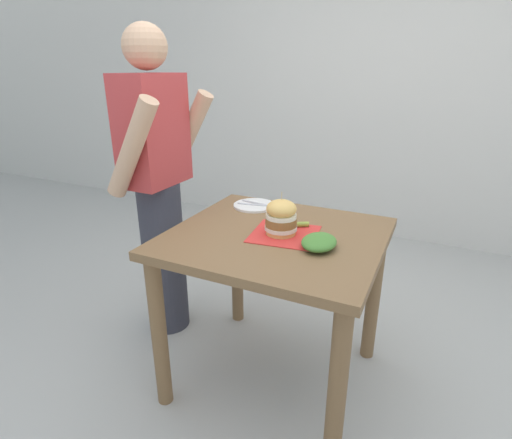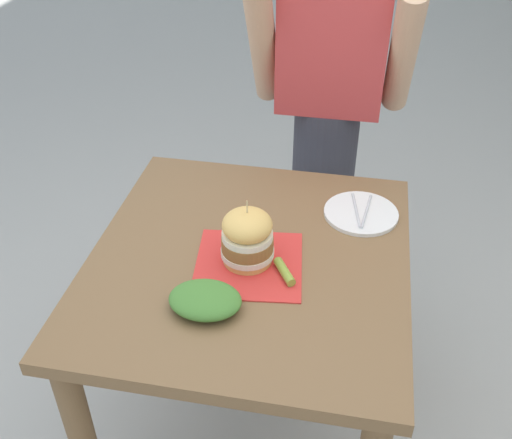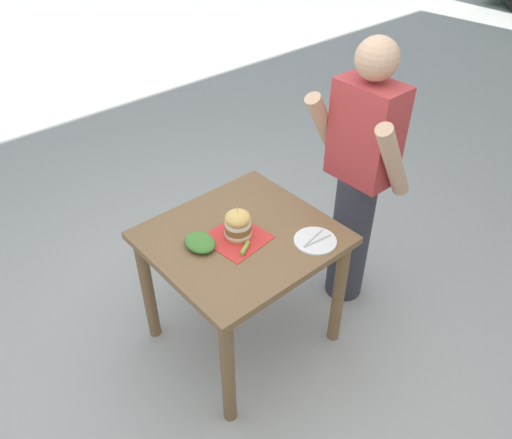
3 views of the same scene
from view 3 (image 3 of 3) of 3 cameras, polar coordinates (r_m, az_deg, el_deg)
ground_plane at (r=3.15m, az=-1.41°, el=-12.98°), size 80.00×80.00×0.00m
patio_table at (r=2.68m, az=-1.61°, el=-4.18°), size 0.86×0.92×0.79m
serving_paper at (r=2.57m, az=-2.21°, el=-2.14°), size 0.31×0.31×0.00m
sandwich at (r=2.53m, az=-2.03°, el=-0.58°), size 0.14×0.14×0.19m
pickle_spear at (r=2.48m, az=-1.27°, el=-3.28°), size 0.07×0.09×0.02m
side_plate_with_forks at (r=2.56m, az=6.78°, el=-2.43°), size 0.22×0.22×0.02m
side_salad at (r=2.52m, az=-6.42°, el=-2.62°), size 0.18×0.14×0.05m
diner_across_table at (r=2.91m, az=11.64°, el=4.54°), size 0.55×0.35×1.69m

